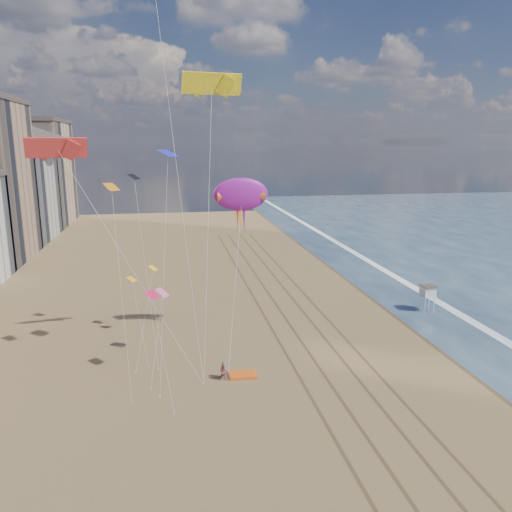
% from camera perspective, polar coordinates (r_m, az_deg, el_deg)
% --- Properties ---
extents(ground, '(260.00, 260.00, 0.00)m').
position_cam_1_polar(ground, '(34.62, 15.05, -25.38)').
color(ground, brown).
rests_on(ground, ground).
extents(wet_sand, '(260.00, 260.00, 0.00)m').
position_cam_1_polar(wet_sand, '(74.70, 15.41, -4.06)').
color(wet_sand, '#42301E').
rests_on(wet_sand, ground).
extents(foam, '(260.00, 260.00, 0.00)m').
position_cam_1_polar(foam, '(76.57, 18.26, -3.84)').
color(foam, white).
rests_on(foam, ground).
extents(tracks, '(7.68, 120.00, 0.01)m').
position_cam_1_polar(tracks, '(60.22, 5.15, -7.76)').
color(tracks, brown).
rests_on(tracks, ground).
extents(lifeguard_stand, '(1.87, 1.87, 3.38)m').
position_cam_1_polar(lifeguard_stand, '(67.44, 19.06, -3.83)').
color(lifeguard_stand, white).
rests_on(lifeguard_stand, ground).
extents(grounded_kite, '(2.57, 1.71, 0.28)m').
position_cam_1_polar(grounded_kite, '(47.48, -1.53, -13.44)').
color(grounded_kite, orange).
rests_on(grounded_kite, ground).
extents(show_kite, '(5.13, 6.02, 19.24)m').
position_cam_1_polar(show_kite, '(53.20, -1.75, 7.02)').
color(show_kite, '#931795').
rests_on(show_kite, ground).
extents(kite_flyer_a, '(0.73, 0.71, 1.69)m').
position_cam_1_polar(kite_flyer_a, '(46.96, -3.67, -12.82)').
color(kite_flyer_a, slate).
rests_on(kite_flyer_a, ground).
extents(kite_flyer_b, '(0.85, 0.69, 1.63)m').
position_cam_1_polar(kite_flyer_b, '(46.56, -3.73, -13.10)').
color(kite_flyer_b, '#954C4C').
rests_on(kite_flyer_b, ground).
extents(parafoils, '(18.08, 6.67, 21.27)m').
position_cam_1_polar(parafoils, '(46.67, -12.20, 24.38)').
color(parafoils, black).
rests_on(parafoils, ground).
extents(small_kites, '(7.31, 14.00, 14.74)m').
position_cam_1_polar(small_kites, '(49.61, -12.40, 3.46)').
color(small_kites, '#ED164E').
rests_on(small_kites, ground).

